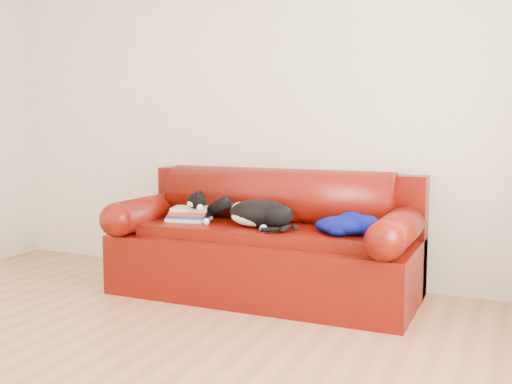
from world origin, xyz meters
TOP-DOWN VIEW (x-y plane):
  - ground at (0.00, 0.00)m, footprint 4.50×4.50m
  - room_shell at (0.12, 0.02)m, footprint 4.52×4.02m
  - sofa_base at (0.32, 1.49)m, footprint 2.10×0.90m
  - sofa_back at (0.32, 1.74)m, footprint 2.10×1.01m
  - book_stack at (-0.24, 1.45)m, footprint 0.31×0.27m
  - cat at (0.34, 1.39)m, footprint 0.63×0.41m
  - blanket at (0.94, 1.42)m, footprint 0.51×0.41m

SIDE VIEW (x-z plane):
  - ground at x=0.00m, z-range 0.00..0.00m
  - sofa_base at x=0.32m, z-range -0.01..0.49m
  - sofa_back at x=0.32m, z-range 0.10..0.98m
  - book_stack at x=-0.24m, z-range 0.50..0.60m
  - blanket at x=0.94m, z-range 0.49..0.63m
  - cat at x=0.34m, z-range 0.47..0.71m
  - room_shell at x=0.12m, z-range 0.36..2.97m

